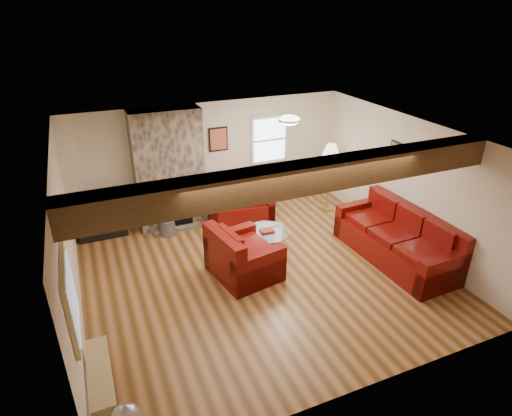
{
  "coord_description": "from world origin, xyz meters",
  "views": [
    {
      "loc": [
        -2.56,
        -5.75,
        4.38
      ],
      "look_at": [
        0.05,
        0.4,
        1.12
      ],
      "focal_mm": 30.0,
      "sensor_mm": 36.0,
      "label": 1
    }
  ],
  "objects": [
    {
      "name": "coffee_table",
      "position": [
        0.39,
        0.68,
        0.22
      ],
      "size": [
        0.89,
        0.89,
        0.46
      ],
      "color": "#462A16",
      "rests_on": "floor"
    },
    {
      "name": "oak_beam",
      "position": [
        0.0,
        -1.25,
        2.31
      ],
      "size": [
        6.0,
        0.36,
        0.38
      ],
      "primitive_type": "cube",
      "color": "#361D10",
      "rests_on": "room"
    },
    {
      "name": "chimney_breast",
      "position": [
        -1.0,
        2.49,
        1.22
      ],
      "size": [
        1.4,
        0.67,
        2.5
      ],
      "color": "#36312A",
      "rests_on": "floor"
    },
    {
      "name": "artwork_back",
      "position": [
        0.15,
        2.71,
        1.7
      ],
      "size": [
        0.42,
        0.06,
        0.52
      ],
      "primitive_type": null,
      "color": "black",
      "rests_on": "room"
    },
    {
      "name": "room",
      "position": [
        0.0,
        0.0,
        1.25
      ],
      "size": [
        8.0,
        8.0,
        8.0
      ],
      "color": "brown",
      "rests_on": "ground"
    },
    {
      "name": "back_window",
      "position": [
        1.35,
        2.71,
        1.55
      ],
      "size": [
        0.9,
        0.08,
        1.1
      ],
      "primitive_type": null,
      "color": "silver",
      "rests_on": "room"
    },
    {
      "name": "ceiling_dome",
      "position": [
        0.9,
        0.9,
        2.44
      ],
      "size": [
        0.4,
        0.4,
        0.18
      ],
      "primitive_type": null,
      "color": "white",
      "rests_on": "room"
    },
    {
      "name": "coal_bucket",
      "position": [
        -1.22,
        2.1,
        0.18
      ],
      "size": [
        0.37,
        0.37,
        0.35
      ],
      "primitive_type": null,
      "color": "slate",
      "rests_on": "floor"
    },
    {
      "name": "hatch_window",
      "position": [
        -2.96,
        -1.5,
        1.45
      ],
      "size": [
        0.08,
        1.0,
        0.9
      ],
      "primitive_type": null,
      "color": "tan",
      "rests_on": "room"
    },
    {
      "name": "television",
      "position": [
        -2.45,
        2.53,
        0.71
      ],
      "size": [
        0.84,
        0.11,
        0.48
      ],
      "primitive_type": "imported",
      "color": "black",
      "rests_on": "tv_cabinet"
    },
    {
      "name": "floor_lamp",
      "position": [
        2.44,
        1.83,
        1.34
      ],
      "size": [
        0.4,
        0.4,
        1.57
      ],
      "color": "tan",
      "rests_on": "floor"
    },
    {
      "name": "sofa_three",
      "position": [
        2.48,
        -0.48,
        0.47
      ],
      "size": [
        1.12,
        2.48,
        0.95
      ],
      "primitive_type": null,
      "rotation": [
        0.0,
        0.0,
        -1.53
      ],
      "color": "#4D0805",
      "rests_on": "floor"
    },
    {
      "name": "tv_cabinet",
      "position": [
        -2.45,
        2.53,
        0.23
      ],
      "size": [
        0.93,
        0.37,
        0.46
      ],
      "primitive_type": "cube",
      "color": "black",
      "rests_on": "floor"
    },
    {
      "name": "artwork_right",
      "position": [
        2.96,
        0.3,
        1.75
      ],
      "size": [
        0.06,
        0.55,
        0.42
      ],
      "primitive_type": null,
      "color": "black",
      "rests_on": "room"
    },
    {
      "name": "pine_bench",
      "position": [
        -2.83,
        -1.62,
        0.22
      ],
      "size": [
        0.27,
        1.16,
        0.44
      ],
      "primitive_type": null,
      "color": "tan",
      "rests_on": "floor"
    },
    {
      "name": "armchair_red",
      "position": [
        -0.29,
        0.14,
        0.46
      ],
      "size": [
        1.19,
        1.3,
        0.92
      ],
      "primitive_type": null,
      "rotation": [
        0.0,
        0.0,
        1.75
      ],
      "color": "#4D0805",
      "rests_on": "floor"
    },
    {
      "name": "loveseat",
      "position": [
        0.41,
        2.23,
        0.38
      ],
      "size": [
        1.52,
        0.99,
        0.76
      ],
      "primitive_type": null,
      "rotation": [
        0.0,
        0.0,
        -0.12
      ],
      "color": "#4D0805",
      "rests_on": "floor"
    }
  ]
}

